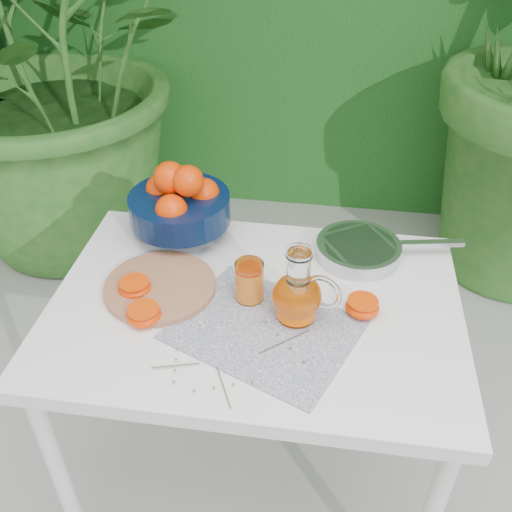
# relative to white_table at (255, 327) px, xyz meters

# --- Properties ---
(ground) EXTENTS (60.00, 60.00, 0.00)m
(ground) POSITION_rel_white_table_xyz_m (0.06, 0.09, -0.67)
(ground) COLOR #BAB6B1
(potted_plant_left) EXTENTS (2.40, 2.40, 1.84)m
(potted_plant_left) POSITION_rel_white_table_xyz_m (-1.05, 1.28, 0.25)
(potted_plant_left) COLOR #246121
(potted_plant_left) RESTS_ON ground
(white_table) EXTENTS (1.00, 0.70, 0.75)m
(white_table) POSITION_rel_white_table_xyz_m (0.00, 0.00, 0.00)
(white_table) COLOR white
(white_table) RESTS_ON ground
(placemat) EXTENTS (0.49, 0.44, 0.00)m
(placemat) POSITION_rel_white_table_xyz_m (0.03, -0.09, 0.08)
(placemat) COLOR #0C1745
(placemat) RESTS_ON white_table
(cutting_board) EXTENTS (0.36, 0.36, 0.02)m
(cutting_board) POSITION_rel_white_table_xyz_m (-0.24, 0.02, 0.09)
(cutting_board) COLOR #9F6A48
(cutting_board) RESTS_ON white_table
(fruit_bowl) EXTENTS (0.29, 0.29, 0.22)m
(fruit_bowl) POSITION_rel_white_table_xyz_m (-0.25, 0.27, 0.18)
(fruit_bowl) COLOR black
(fruit_bowl) RESTS_ON white_table
(juice_pitcher) EXTENTS (0.18, 0.15, 0.19)m
(juice_pitcher) POSITION_rel_white_table_xyz_m (0.11, -0.03, 0.15)
(juice_pitcher) COLOR white
(juice_pitcher) RESTS_ON white_table
(juice_tumbler) EXTENTS (0.09, 0.09, 0.10)m
(juice_tumbler) POSITION_rel_white_table_xyz_m (-0.02, 0.02, 0.13)
(juice_tumbler) COLOR white
(juice_tumbler) RESTS_ON white_table
(saute_pan) EXTENTS (0.41, 0.27, 0.04)m
(saute_pan) POSITION_rel_white_table_xyz_m (0.25, 0.23, 0.10)
(saute_pan) COLOR #B0B0B5
(saute_pan) RESTS_ON white_table
(orange_halves) EXTENTS (0.66, 0.21, 0.04)m
(orange_halves) POSITION_rel_white_table_xyz_m (-0.10, -0.03, 0.10)
(orange_halves) COLOR #FA4E02
(orange_halves) RESTS_ON white_table
(thyme_sprigs) EXTENTS (0.33, 0.26, 0.01)m
(thyme_sprigs) POSITION_rel_white_table_xyz_m (-0.02, -0.21, 0.09)
(thyme_sprigs) COLOR brown
(thyme_sprigs) RESTS_ON white_table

